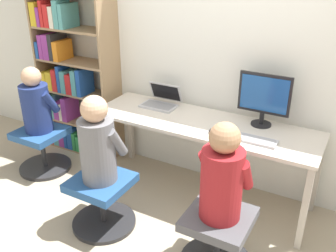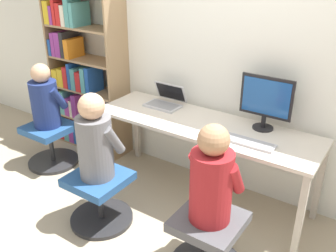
# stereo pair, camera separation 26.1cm
# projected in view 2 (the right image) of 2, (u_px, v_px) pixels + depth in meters

# --- Properties ---
(ground_plane) EXTENTS (14.00, 14.00, 0.00)m
(ground_plane) POSITION_uv_depth(u_px,v_px,m) (183.00, 213.00, 3.38)
(ground_plane) COLOR tan
(wall_back) EXTENTS (10.00, 0.05, 2.60)m
(wall_back) POSITION_uv_depth(u_px,v_px,m) (227.00, 55.00, 3.35)
(wall_back) COLOR silver
(wall_back) RESTS_ON ground_plane
(desk) EXTENTS (2.05, 0.63, 0.77)m
(desk) POSITION_uv_depth(u_px,v_px,m) (203.00, 131.00, 3.32)
(desk) COLOR beige
(desk) RESTS_ON ground_plane
(desktop_monitor) EXTENTS (0.44, 0.18, 0.46)m
(desktop_monitor) POSITION_uv_depth(u_px,v_px,m) (266.00, 101.00, 3.09)
(desktop_monitor) COLOR black
(desktop_monitor) RESTS_ON desk
(laptop) EXTENTS (0.34, 0.29, 0.21)m
(laptop) POSITION_uv_depth(u_px,v_px,m) (165.00, 101.00, 3.65)
(laptop) COLOR #B7B7BC
(laptop) RESTS_ON desk
(keyboard) EXTENTS (0.45, 0.13, 0.03)m
(keyboard) POSITION_uv_depth(u_px,v_px,m) (247.00, 142.00, 2.94)
(keyboard) COLOR #B2B2B7
(keyboard) RESTS_ON desk
(computer_mouse_by_keyboard) EXTENTS (0.06, 0.11, 0.03)m
(computer_mouse_by_keyboard) POSITION_uv_depth(u_px,v_px,m) (212.00, 132.00, 3.09)
(computer_mouse_by_keyboard) COLOR black
(computer_mouse_by_keyboard) RESTS_ON desk
(office_chair_left) EXTENTS (0.54, 0.54, 0.46)m
(office_chair_left) POSITION_uv_depth(u_px,v_px,m) (208.00, 241.00, 2.70)
(office_chair_left) COLOR #262628
(office_chair_left) RESTS_ON ground_plane
(office_chair_right) EXTENTS (0.54, 0.54, 0.46)m
(office_chair_right) POSITION_uv_depth(u_px,v_px,m) (100.00, 196.00, 3.19)
(office_chair_right) COLOR #262628
(office_chair_right) RESTS_ON ground_plane
(person_at_monitor) EXTENTS (0.36, 0.33, 0.72)m
(person_at_monitor) POSITION_uv_depth(u_px,v_px,m) (212.00, 179.00, 2.47)
(person_at_monitor) COLOR maroon
(person_at_monitor) RESTS_ON office_chair_left
(person_at_laptop) EXTENTS (0.35, 0.33, 0.72)m
(person_at_laptop) POSITION_uv_depth(u_px,v_px,m) (95.00, 140.00, 2.96)
(person_at_laptop) COLOR slate
(person_at_laptop) RESTS_ON office_chair_right
(bookshelf) EXTENTS (0.94, 0.33, 1.77)m
(bookshelf) POSITION_uv_depth(u_px,v_px,m) (79.00, 78.00, 4.25)
(bookshelf) COLOR #997A56
(bookshelf) RESTS_ON ground_plane
(office_chair_side) EXTENTS (0.54, 0.54, 0.46)m
(office_chair_side) POSITION_uv_depth(u_px,v_px,m) (51.00, 142.00, 4.07)
(office_chair_side) COLOR #262628
(office_chair_side) RESTS_ON ground_plane
(person_near_shelf) EXTENTS (0.35, 0.32, 0.67)m
(person_near_shelf) POSITION_uv_depth(u_px,v_px,m) (45.00, 99.00, 3.86)
(person_near_shelf) COLOR navy
(person_near_shelf) RESTS_ON office_chair_side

